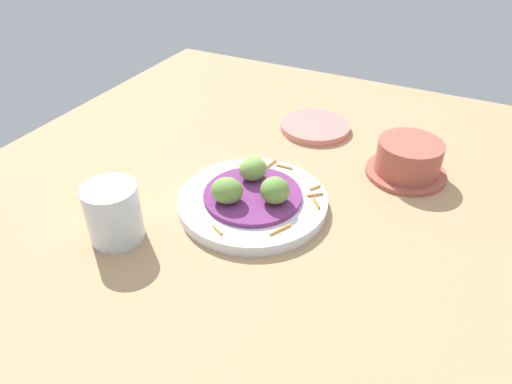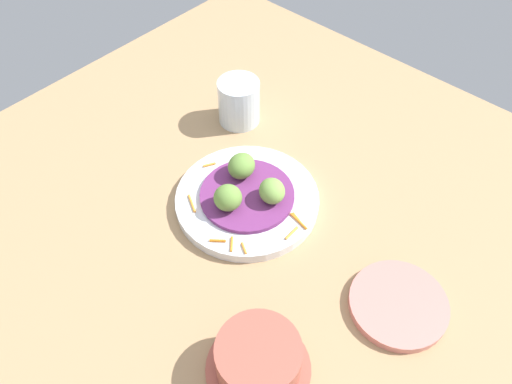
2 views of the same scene
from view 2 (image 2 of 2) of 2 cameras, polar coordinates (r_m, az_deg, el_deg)
name	(u,v)px [view 2 (image 2 of 2)]	position (r cm, az deg, el deg)	size (l,w,h in cm)	color
table_surface	(248,233)	(82.35, -0.93, -4.60)	(110.00, 110.00, 2.00)	tan
main_plate	(247,200)	(84.17, -0.98, -0.87)	(23.46, 23.46, 1.77)	silver
cabbage_bed	(247,195)	(83.20, -0.99, -0.31)	(15.37, 15.37, 0.77)	#702D6B
carrot_garnish	(248,220)	(80.16, -0.85, -3.15)	(12.86, 21.60, 0.40)	orange
guac_scoop_left	(273,192)	(80.68, 1.91, 0.03)	(4.10, 4.59, 3.73)	#759E47
guac_scoop_center	(241,166)	(84.29, -1.62, 2.91)	(4.89, 4.35, 3.93)	olive
guac_scoop_right	(226,199)	(79.58, -3.32, -0.78)	(4.43, 4.45, 4.09)	olive
side_plate_small	(398,304)	(76.38, 15.51, -11.92)	(13.91, 13.91, 1.33)	tan
terracotta_bowl	(258,360)	(67.72, 0.26, -18.18)	(13.67, 13.67, 6.39)	#A85142
water_glass	(239,102)	(96.58, -1.91, 9.97)	(7.75, 7.75, 8.61)	silver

